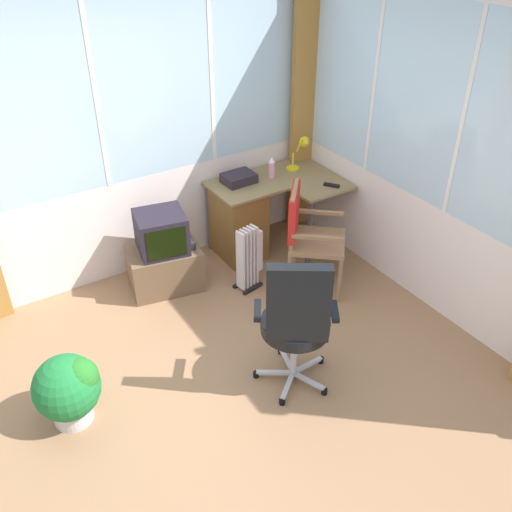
# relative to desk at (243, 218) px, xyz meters

# --- Properties ---
(ground) EXTENTS (5.22, 4.80, 0.06)m
(ground) POSITION_rel_desk_xyz_m (-1.17, -1.58, -0.43)
(ground) COLOR #956D4D
(north_window_panel) EXTENTS (4.22, 0.07, 2.68)m
(north_window_panel) POSITION_rel_desk_xyz_m (-1.17, 0.35, 0.94)
(north_window_panel) COLOR white
(north_window_panel) RESTS_ON ground
(east_window_panel) EXTENTS (0.07, 3.80, 2.68)m
(east_window_panel) POSITION_rel_desk_xyz_m (0.97, -1.58, 0.94)
(east_window_panel) COLOR white
(east_window_panel) RESTS_ON ground
(curtain_corner) EXTENTS (0.26, 0.10, 2.58)m
(curtain_corner) POSITION_rel_desk_xyz_m (0.84, 0.22, 0.89)
(curtain_corner) COLOR #A57435
(curtain_corner) RESTS_ON ground
(desk) EXTENTS (1.21, 0.88, 0.74)m
(desk) POSITION_rel_desk_xyz_m (0.00, 0.00, 0.00)
(desk) COLOR olive
(desk) RESTS_ON ground
(desk_lamp) EXTENTS (0.23, 0.20, 0.34)m
(desk_lamp) POSITION_rel_desk_xyz_m (0.70, 0.01, 0.56)
(desk_lamp) COLOR yellow
(desk_lamp) RESTS_ON desk
(tv_remote) EXTENTS (0.12, 0.15, 0.02)m
(tv_remote) POSITION_rel_desk_xyz_m (0.71, -0.45, 0.35)
(tv_remote) COLOR black
(tv_remote) RESTS_ON desk
(spray_bottle) EXTENTS (0.06, 0.06, 0.22)m
(spray_bottle) POSITION_rel_desk_xyz_m (0.34, 0.02, 0.45)
(spray_bottle) COLOR pink
(spray_bottle) RESTS_ON desk
(paper_tray) EXTENTS (0.31, 0.24, 0.09)m
(paper_tray) POSITION_rel_desk_xyz_m (0.01, 0.09, 0.39)
(paper_tray) COLOR #27202A
(paper_tray) RESTS_ON desk
(wooden_armchair) EXTENTS (0.68, 0.68, 0.99)m
(wooden_armchair) POSITION_rel_desk_xyz_m (0.16, -0.76, 0.22)
(wooden_armchair) COLOR #8F6B4A
(wooden_armchair) RESTS_ON ground
(office_chair) EXTENTS (0.61, 0.60, 1.15)m
(office_chair) POSITION_rel_desk_xyz_m (-0.65, -1.76, 0.26)
(office_chair) COLOR #B7B7BF
(office_chair) RESTS_ON ground
(tv_on_stand) EXTENTS (0.71, 0.56, 0.76)m
(tv_on_stand) POSITION_rel_desk_xyz_m (-0.91, -0.11, -0.06)
(tv_on_stand) COLOR brown
(tv_on_stand) RESTS_ON ground
(space_heater) EXTENTS (0.28, 0.21, 0.62)m
(space_heater) POSITION_rel_desk_xyz_m (-0.25, -0.52, -0.08)
(space_heater) COLOR silver
(space_heater) RESTS_ON ground
(potted_plant) EXTENTS (0.46, 0.46, 0.54)m
(potted_plant) POSITION_rel_desk_xyz_m (-2.12, -1.20, -0.10)
(potted_plant) COLOR silver
(potted_plant) RESTS_ON ground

